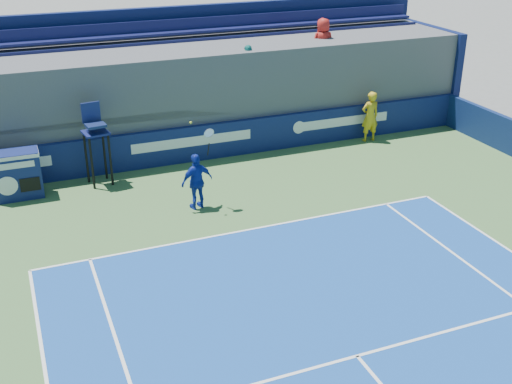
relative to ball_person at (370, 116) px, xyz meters
name	(u,v)px	position (x,y,z in m)	size (l,w,h in m)	color
ball_person	(370,116)	(0.00, 0.00, 0.00)	(0.65, 0.43, 1.79)	gold
back_hoarding	(192,144)	(-6.38, 0.45, -0.31)	(20.40, 0.21, 1.20)	#0D174B
match_clock	(17,174)	(-11.80, -0.40, -0.16)	(1.32, 0.73, 1.40)	#101B51
umpire_chair	(95,136)	(-9.49, -0.25, 0.62)	(0.79, 0.79, 2.48)	black
tennis_player	(197,181)	(-7.26, -2.99, -0.09)	(1.01, 0.57, 2.57)	#13289B
stadium_seating	(173,91)	(-6.39, 2.50, 0.93)	(21.00, 4.05, 4.40)	#4A4A4E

